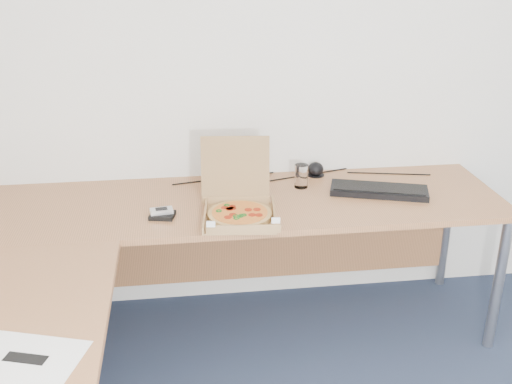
{
  "coord_description": "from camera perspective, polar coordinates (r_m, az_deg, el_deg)",
  "views": [
    {
      "loc": [
        -0.78,
        -1.26,
        1.89
      ],
      "look_at": [
        -0.45,
        1.28,
        0.82
      ],
      "focal_mm": 42.88,
      "sensor_mm": 36.0,
      "label": 1
    }
  ],
  "objects": [
    {
      "name": "room_shell",
      "position": [
        1.62,
        22.26,
        -2.5
      ],
      "size": [
        3.5,
        3.5,
        2.5
      ],
      "primitive_type": null,
      "color": "silver",
      "rests_on": "ground"
    },
    {
      "name": "desk",
      "position": [
        2.53,
        -7.55,
        -5.57
      ],
      "size": [
        2.5,
        2.2,
        0.73
      ],
      "color": "#A96C41",
      "rests_on": "ground"
    },
    {
      "name": "pizza_box",
      "position": [
        2.73,
        -1.58,
        -1.65
      ],
      "size": [
        0.32,
        0.37,
        0.32
      ],
      "rotation": [
        0.0,
        0.0,
        -0.11
      ],
      "color": "#AC814E",
      "rests_on": "desk"
    },
    {
      "name": "drinking_glass",
      "position": [
        3.06,
        4.25,
        1.5
      ],
      "size": [
        0.07,
        0.07,
        0.12
      ],
      "primitive_type": "cylinder",
      "color": "silver",
      "rests_on": "desk"
    },
    {
      "name": "keyboard",
      "position": [
        3.05,
        11.39,
        0.14
      ],
      "size": [
        0.5,
        0.3,
        0.03
      ],
      "primitive_type": "cube",
      "rotation": [
        0.0,
        0.0,
        -0.31
      ],
      "color": "black",
      "rests_on": "desk"
    },
    {
      "name": "wallet",
      "position": [
        2.77,
        -8.73,
        -2.16
      ],
      "size": [
        0.13,
        0.11,
        0.02
      ],
      "primitive_type": "cube",
      "rotation": [
        0.0,
        0.0,
        -0.22
      ],
      "color": "black",
      "rests_on": "desk"
    },
    {
      "name": "phone",
      "position": [
        2.77,
        -8.81,
        -1.76
      ],
      "size": [
        0.11,
        0.07,
        0.02
      ],
      "primitive_type": "cube",
      "rotation": [
        0.0,
        0.0,
        0.14
      ],
      "color": "#B2B5BA",
      "rests_on": "wallet"
    },
    {
      "name": "paper_sheet",
      "position": [
        2.01,
        -20.7,
        -14.34
      ],
      "size": [
        0.38,
        0.32,
        0.0
      ],
      "primitive_type": "cube",
      "rotation": [
        0.0,
        0.0,
        -0.31
      ],
      "color": "white",
      "rests_on": "desk"
    },
    {
      "name": "dome_speaker",
      "position": [
        3.23,
        5.59,
        2.21
      ],
      "size": [
        0.09,
        0.09,
        0.08
      ],
      "primitive_type": "ellipsoid",
      "color": "black",
      "rests_on": "desk"
    },
    {
      "name": "cable_bundle",
      "position": [
        3.21,
        3.84,
        1.46
      ],
      "size": [
        0.65,
        0.13,
        0.01
      ],
      "primitive_type": null,
      "rotation": [
        0.0,
        0.0,
        0.14
      ],
      "color": "black",
      "rests_on": "desk"
    }
  ]
}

